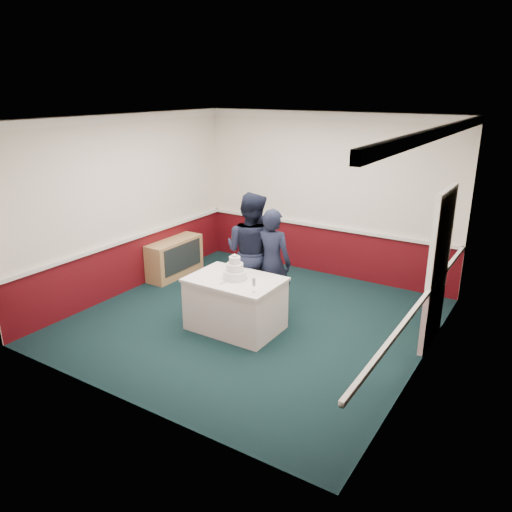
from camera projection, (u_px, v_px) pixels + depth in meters
The scene contains 9 objects.
ground at pixel (252, 321), 7.64m from camera, with size 5.00×5.00×0.00m, color black.
room_shell at pixel (278, 188), 7.45m from camera, with size 5.00×5.00×3.00m.
sideboard at pixel (175, 258), 9.36m from camera, with size 0.41×1.20×0.70m.
cake_table at pixel (235, 303), 7.28m from camera, with size 1.32×0.92×0.79m.
wedding_cake at pixel (235, 271), 7.12m from camera, with size 0.35×0.35×0.36m.
cake_knife at pixel (225, 282), 7.01m from camera, with size 0.01×0.22×0.01m, color silver.
champagne_flute at pixel (254, 283), 6.63m from camera, with size 0.05×0.05×0.21m.
person_man at pixel (252, 252), 7.83m from camera, with size 0.92×0.71×1.89m, color black.
person_woman at pixel (272, 263), 7.60m from camera, with size 0.62×0.41×1.70m, color black.
Camera 1 is at (3.74, -5.81, 3.40)m, focal length 35.00 mm.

